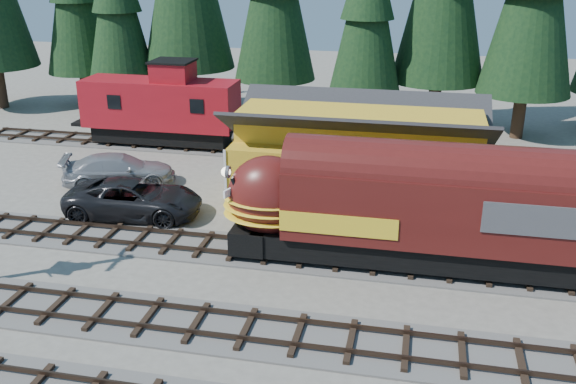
% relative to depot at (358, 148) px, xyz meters
% --- Properties ---
extents(ground, '(120.00, 120.00, 0.00)m').
position_rel_depot_xyz_m(ground, '(0.00, -10.50, -2.96)').
color(ground, '#6B665B').
rests_on(ground, ground).
extents(track_spur, '(32.00, 3.20, 0.33)m').
position_rel_depot_xyz_m(track_spur, '(-10.00, 7.50, -2.90)').
color(track_spur, '#4C4947').
rests_on(track_spur, ground).
extents(depot, '(12.80, 7.00, 5.30)m').
position_rel_depot_xyz_m(depot, '(0.00, 0.00, 0.00)').
color(depot, gold).
rests_on(depot, ground).
extents(locomotive, '(14.93, 2.97, 4.06)m').
position_rel_depot_xyz_m(locomotive, '(2.26, -6.50, -0.57)').
color(locomotive, black).
rests_on(locomotive, ground).
extents(caboose, '(10.01, 2.90, 5.21)m').
position_rel_depot_xyz_m(caboose, '(-13.55, 7.50, -0.38)').
color(caboose, black).
rests_on(caboose, ground).
extents(pickup_truck_a, '(6.81, 3.61, 1.82)m').
position_rel_depot_xyz_m(pickup_truck_a, '(-10.40, -3.88, -2.05)').
color(pickup_truck_a, black).
rests_on(pickup_truck_a, ground).
extents(pickup_truck_b, '(6.49, 4.26, 1.75)m').
position_rel_depot_xyz_m(pickup_truck_b, '(-13.03, -0.06, -2.09)').
color(pickup_truck_b, '#9A9CA1').
rests_on(pickup_truck_b, ground).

